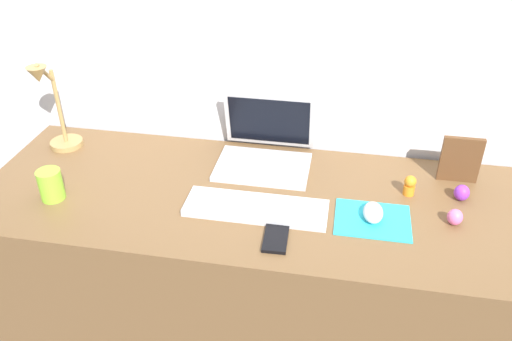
{
  "coord_description": "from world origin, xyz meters",
  "views": [
    {
      "loc": [
        0.23,
        -1.28,
        1.65
      ],
      "look_at": [
        -0.0,
        0.0,
        0.83
      ],
      "focal_mm": 37.04,
      "sensor_mm": 36.0,
      "label": 1
    }
  ],
  "objects": [
    {
      "name": "back_wall",
      "position": [
        0.0,
        0.35,
        0.67
      ],
      "size": [
        2.9,
        0.05,
        1.33
      ],
      "primitive_type": "cube",
      "color": "silver",
      "rests_on": "ground_plane"
    },
    {
      "name": "desk",
      "position": [
        0.0,
        0.0,
        0.37
      ],
      "size": [
        1.7,
        0.63,
        0.74
      ],
      "primitive_type": "cube",
      "color": "brown",
      "rests_on": "ground_plane"
    },
    {
      "name": "laptop",
      "position": [
        -0.01,
        0.21,
        0.79
      ],
      "size": [
        0.3,
        0.26,
        0.21
      ],
      "color": "silver",
      "rests_on": "desk"
    },
    {
      "name": "keyboard",
      "position": [
        0.01,
        -0.07,
        0.75
      ],
      "size": [
        0.41,
        0.13,
        0.02
      ],
      "primitive_type": "cube",
      "color": "silver",
      "rests_on": "desk"
    },
    {
      "name": "mousepad",
      "position": [
        0.34,
        -0.06,
        0.74
      ],
      "size": [
        0.21,
        0.17,
        0.0
      ],
      "primitive_type": "cube",
      "color": "#28B7CC",
      "rests_on": "desk"
    },
    {
      "name": "mouse",
      "position": [
        0.34,
        -0.05,
        0.76
      ],
      "size": [
        0.06,
        0.1,
        0.03
      ],
      "primitive_type": "ellipsoid",
      "color": "silver",
      "rests_on": "mousepad"
    },
    {
      "name": "cell_phone",
      "position": [
        0.08,
        -0.19,
        0.74
      ],
      "size": [
        0.07,
        0.13,
        0.01
      ],
      "primitive_type": "cube",
      "rotation": [
        0.0,
        0.0,
        0.04
      ],
      "color": "black",
      "rests_on": "desk"
    },
    {
      "name": "desk_lamp",
      "position": [
        -0.71,
        0.15,
        0.89
      ],
      "size": [
        0.11,
        0.16,
        0.33
      ],
      "color": "#A5844C",
      "rests_on": "desk"
    },
    {
      "name": "picture_frame",
      "position": [
        0.6,
        0.2,
        0.81
      ],
      "size": [
        0.12,
        0.02,
        0.15
      ],
      "primitive_type": "cube",
      "color": "brown",
      "rests_on": "desk"
    },
    {
      "name": "coffee_mug",
      "position": [
        -0.6,
        -0.12,
        0.79
      ],
      "size": [
        0.07,
        0.07,
        0.09
      ],
      "primitive_type": "cylinder",
      "color": "#8CDB33",
      "rests_on": "desk"
    },
    {
      "name": "toy_figurine_orange",
      "position": [
        0.45,
        0.09,
        0.77
      ],
      "size": [
        0.04,
        0.04,
        0.06
      ],
      "color": "orange",
      "rests_on": "desk"
    },
    {
      "name": "toy_figurine_purple",
      "position": [
        0.6,
        0.09,
        0.76
      ],
      "size": [
        0.04,
        0.04,
        0.05
      ],
      "primitive_type": "ellipsoid",
      "color": "purple",
      "rests_on": "desk"
    },
    {
      "name": "toy_figurine_pink",
      "position": [
        0.56,
        -0.03,
        0.76
      ],
      "size": [
        0.04,
        0.04,
        0.05
      ],
      "primitive_type": "ellipsoid",
      "color": "pink",
      "rests_on": "desk"
    }
  ]
}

